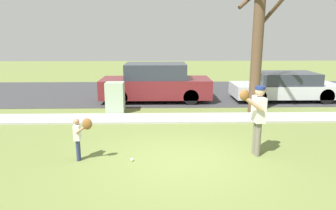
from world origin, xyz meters
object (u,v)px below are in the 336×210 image
object	(u,v)px
baseball	(132,160)
utility_cabinet	(115,98)
parked_suv_maroon	(156,83)
parked_sedan_silver	(285,87)
street_tree_near	(258,30)
person_child	(80,133)
person_adult	(257,113)

from	to	relation	value
baseball	utility_cabinet	world-z (taller)	utility_cabinet
utility_cabinet	parked_suv_maroon	bearing A→B (deg)	54.28
parked_suv_maroon	parked_sedan_silver	distance (m)	5.69
street_tree_near	parked_sedan_silver	world-z (taller)	street_tree_near
person_child	utility_cabinet	distance (m)	4.45
parked_suv_maroon	parked_sedan_silver	world-z (taller)	parked_suv_maroon
utility_cabinet	baseball	bearing A→B (deg)	-77.32
person_child	baseball	world-z (taller)	person_child
person_adult	parked_sedan_silver	world-z (taller)	person_adult
baseball	parked_suv_maroon	distance (m)	6.62
baseball	street_tree_near	world-z (taller)	street_tree_near
person_child	street_tree_near	xyz separation A→B (m)	(5.32, 4.40, 2.33)
person_adult	person_child	bearing A→B (deg)	0.31
person_adult	person_child	size ratio (longest dim) A/B	1.61
utility_cabinet	person_adult	bearing A→B (deg)	-46.82
baseball	utility_cabinet	bearing A→B (deg)	102.68
person_adult	street_tree_near	size ratio (longest dim) A/B	0.30
utility_cabinet	street_tree_near	world-z (taller)	street_tree_near
street_tree_near	parked_suv_maroon	world-z (taller)	street_tree_near
utility_cabinet	street_tree_near	bearing A→B (deg)	-0.47
person_adult	parked_sedan_silver	xyz separation A→B (m)	(3.22, 6.20, -0.43)
person_adult	parked_sedan_silver	size ratio (longest dim) A/B	0.37
person_child	parked_sedan_silver	size ratio (longest dim) A/B	0.23
baseball	parked_suv_maroon	world-z (taller)	parked_suv_maroon
parked_suv_maroon	parked_sedan_silver	size ratio (longest dim) A/B	1.02
person_adult	parked_suv_maroon	xyz separation A→B (m)	(-2.47, 6.26, -0.26)
baseball	parked_sedan_silver	bearing A→B (deg)	46.61
person_adult	street_tree_near	xyz separation A→B (m)	(1.22, 4.17, 1.95)
person_child	parked_sedan_silver	xyz separation A→B (m)	(7.31, 6.44, -0.06)
parked_suv_maroon	parked_sedan_silver	bearing A→B (deg)	-0.57
baseball	parked_sedan_silver	distance (m)	8.97
person_adult	utility_cabinet	distance (m)	5.79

